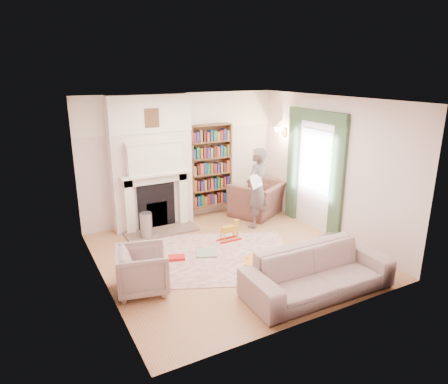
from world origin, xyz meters
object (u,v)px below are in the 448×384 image
bookcase (210,166)px  man_reading (257,188)px  armchair_reading (258,198)px  rocking_horse (229,231)px  paraffin_heater (146,226)px  sofa (318,272)px  coffee_table (329,253)px  armchair_left (142,270)px

bookcase → man_reading: bookcase is taller
armchair_reading → rocking_horse: (-1.35, -1.03, -0.18)m
man_reading → paraffin_heater: size_ratio=3.14×
sofa → paraffin_heater: 3.60m
coffee_table → armchair_reading: bearing=66.1°
armchair_reading → armchair_left: (-3.41, -2.03, -0.04)m
armchair_left → rocking_horse: (2.06, 1.00, -0.14)m
man_reading → rocking_horse: size_ratio=3.59×
bookcase → armchair_left: size_ratio=2.40×
paraffin_heater → sofa: bearing=-62.3°
armchair_reading → man_reading: man_reading is taller
man_reading → armchair_reading: bearing=-157.4°
rocking_horse → man_reading: bearing=25.1°
armchair_left → paraffin_heater: armchair_left is taller
armchair_reading → armchair_left: size_ratio=1.56×
paraffin_heater → man_reading: bearing=-11.2°
armchair_left → paraffin_heater: size_ratio=1.40×
armchair_left → sofa: size_ratio=0.33×
armchair_left → paraffin_heater: (0.66, 1.89, -0.08)m
man_reading → coffee_table: bearing=63.4°
bookcase → armchair_reading: size_ratio=1.54×
paraffin_heater → armchair_left: bearing=-109.1°
bookcase → coffee_table: (0.68, -3.25, -0.95)m
armchair_reading → paraffin_heater: (-2.76, -0.14, -0.11)m
armchair_left → coffee_table: 3.19m
bookcase → sofa: 3.94m
armchair_reading → man_reading: 0.89m
armchair_left → rocking_horse: armchair_left is taller
armchair_reading → man_reading: size_ratio=0.69×
armchair_left → rocking_horse: bearing=-51.2°
armchair_left → armchair_reading: bearing=-46.3°
armchair_reading → armchair_left: armchair_reading is taller
sofa → rocking_horse: bearing=97.9°
bookcase → man_reading: (0.54, -1.12, -0.31)m
armchair_reading → sofa: armchair_reading is taller
sofa → rocking_horse: size_ratio=4.83×
man_reading → armchair_left: bearing=-4.8°
armchair_left → man_reading: size_ratio=0.45×
bookcase → coffee_table: bookcase is taller
rocking_horse → sofa: bearing=-83.7°
sofa → man_reading: (0.63, 2.73, 0.52)m
bookcase → coffee_table: 3.45m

